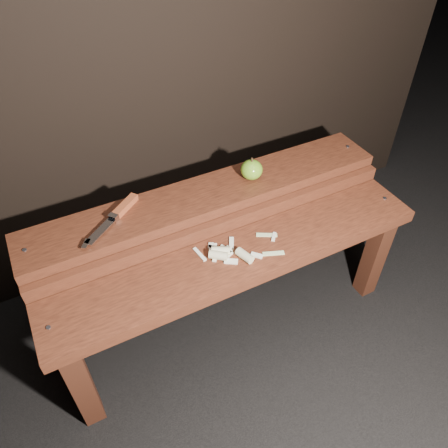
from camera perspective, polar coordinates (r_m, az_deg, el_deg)
name	(u,v)px	position (r m, az deg, el deg)	size (l,w,h in m)	color
ground	(231,322)	(1.66, 0.98, -12.74)	(60.00, 60.00, 0.00)	black
bench_front_tier	(242,271)	(1.34, 2.39, -6.15)	(1.20, 0.20, 0.42)	#39190E
bench_rear_tier	(209,213)	(1.44, -1.93, 1.50)	(1.20, 0.21, 0.50)	#39190E
apple	(252,170)	(1.43, 3.62, 7.09)	(0.07, 0.07, 0.08)	#66961E
knife	(119,212)	(1.34, -13.53, 1.53)	(0.21, 0.16, 0.02)	#974121
apple_scraps	(229,253)	(1.29, 0.69, -3.77)	(0.26, 0.15, 0.03)	beige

